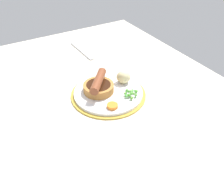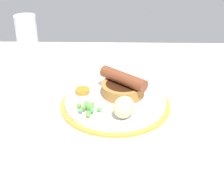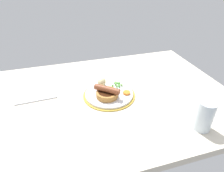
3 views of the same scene
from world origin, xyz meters
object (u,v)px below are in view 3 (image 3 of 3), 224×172
dinner_plate (109,95)px  pea_pile (117,84)px  potato_chunk_2 (102,82)px  fork (36,100)px  carrot_slice_0 (127,93)px  sausage_pudding (107,93)px  drinking_glass (205,116)px

dinner_plate → pea_pile: size_ratio=4.54×
potato_chunk_2 → fork: 30.21cm
dinner_plate → carrot_slice_0: 7.90cm
sausage_pudding → fork: (30.06, -7.87, -3.06)cm
pea_pile → drinking_glass: bearing=121.3°
fork → sausage_pudding: bearing=163.0°
potato_chunk_2 → carrot_slice_0: potato_chunk_2 is taller
drinking_glass → potato_chunk_2: bearing=-52.3°
fork → dinner_plate: bearing=167.6°
sausage_pudding → carrot_slice_0: sausage_pudding is taller
potato_chunk_2 → drinking_glass: (-28.26, 36.52, 2.23)cm
pea_pile → fork: 37.23cm
sausage_pudding → potato_chunk_2: size_ratio=2.25×
dinner_plate → carrot_slice_0: (-7.37, 2.52, 1.32)cm
fork → drinking_glass: drinking_glass is taller
dinner_plate → sausage_pudding: sausage_pudding is taller
pea_pile → potato_chunk_2: 7.50cm
pea_pile → carrot_slice_0: 7.95cm
dinner_plate → carrot_slice_0: size_ratio=7.39×
dinner_plate → sausage_pudding: (1.66, 2.23, 2.79)cm
dinner_plate → drinking_glass: drinking_glass is taller
dinner_plate → fork: bearing=-10.1°
pea_pile → potato_chunk_2: (7.17, -1.82, 1.24)cm
dinner_plate → sausage_pudding: size_ratio=2.26×
drinking_glass → fork: bearing=-31.1°
potato_chunk_2 → drinking_glass: 46.23cm
fork → drinking_glass: size_ratio=1.55×
pea_pile → drinking_glass: 40.75cm
dinner_plate → fork: size_ratio=1.31×
sausage_pudding → carrot_slice_0: bearing=-141.1°
drinking_glass → sausage_pudding: bearing=-44.1°
dinner_plate → pea_pile: (-5.45, -5.18, 1.78)cm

